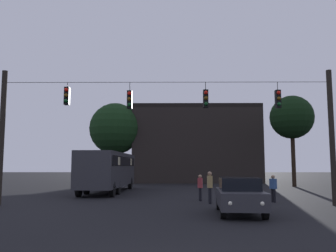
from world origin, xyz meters
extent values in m
plane|color=black|center=(0.00, 24.50, 0.00)|extent=(168.00, 168.00, 0.00)
cylinder|color=black|center=(-8.66, 11.99, 3.55)|extent=(0.28, 0.28, 7.09)
cylinder|color=black|center=(8.66, 11.99, 3.55)|extent=(0.28, 0.28, 7.09)
cylinder|color=black|center=(0.00, 11.99, 6.45)|extent=(17.32, 0.02, 0.02)
cylinder|color=black|center=(-5.28, 11.99, 6.31)|extent=(0.03, 0.03, 0.26)
cube|color=black|center=(-5.28, 11.99, 5.71)|extent=(0.26, 0.32, 0.95)
sphere|color=red|center=(-5.28, 11.81, 6.01)|extent=(0.20, 0.20, 0.20)
sphere|color=#5B3D0C|center=(-5.28, 11.81, 5.71)|extent=(0.20, 0.20, 0.20)
sphere|color=#0C4219|center=(-5.28, 11.81, 5.41)|extent=(0.20, 0.20, 0.20)
cylinder|color=black|center=(-1.94, 11.99, 6.21)|extent=(0.03, 0.03, 0.45)
cube|color=black|center=(-1.94, 11.99, 5.51)|extent=(0.26, 0.32, 0.95)
sphere|color=red|center=(-1.94, 11.81, 5.81)|extent=(0.20, 0.20, 0.20)
sphere|color=#5B3D0C|center=(-1.94, 11.81, 5.51)|extent=(0.20, 0.20, 0.20)
sphere|color=#0C4219|center=(-1.94, 11.81, 5.21)|extent=(0.20, 0.20, 0.20)
cylinder|color=black|center=(2.09, 11.99, 6.23)|extent=(0.03, 0.03, 0.41)
cube|color=black|center=(2.09, 11.99, 5.55)|extent=(0.26, 0.32, 0.95)
sphere|color=red|center=(2.09, 11.81, 5.85)|extent=(0.20, 0.20, 0.20)
sphere|color=#5B3D0C|center=(2.09, 11.81, 5.55)|extent=(0.20, 0.20, 0.20)
sphere|color=#0C4219|center=(2.09, 11.81, 5.25)|extent=(0.20, 0.20, 0.20)
cylinder|color=black|center=(5.92, 11.99, 6.23)|extent=(0.03, 0.03, 0.43)
cube|color=black|center=(5.92, 11.99, 5.53)|extent=(0.26, 0.32, 0.95)
sphere|color=red|center=(5.92, 11.81, 5.83)|extent=(0.20, 0.20, 0.20)
sphere|color=#5B3D0C|center=(5.92, 11.81, 5.53)|extent=(0.20, 0.20, 0.20)
sphere|color=#0C4219|center=(5.92, 11.81, 5.23)|extent=(0.20, 0.20, 0.20)
cube|color=#2D2D33|center=(-4.57, 21.17, 1.75)|extent=(2.82, 11.07, 2.50)
cube|color=black|center=(-4.57, 21.17, 2.36)|extent=(2.84, 10.41, 0.70)
cylinder|color=black|center=(-5.56, 25.17, 0.50)|extent=(0.31, 1.01, 1.00)
cylinder|color=black|center=(-3.34, 25.10, 0.50)|extent=(0.31, 1.01, 1.00)
cylinder|color=black|center=(-5.74, 19.01, 0.50)|extent=(0.31, 1.01, 1.00)
cylinder|color=black|center=(-3.52, 18.94, 0.50)|extent=(0.31, 1.01, 1.00)
cylinder|color=black|center=(-5.80, 17.03, 0.50)|extent=(0.31, 1.01, 1.00)
cylinder|color=black|center=(-3.58, 16.96, 0.50)|extent=(0.31, 1.01, 1.00)
cube|color=beige|center=(-4.47, 24.47, 2.36)|extent=(2.58, 0.88, 0.56)
cube|color=beige|center=(-4.65, 18.43, 2.36)|extent=(2.58, 0.88, 0.56)
cube|color=#2D2D33|center=(3.15, 8.71, 0.66)|extent=(2.13, 4.43, 0.68)
cube|color=black|center=(3.16, 8.85, 1.26)|extent=(1.76, 2.44, 0.52)
cylinder|color=black|center=(3.82, 7.23, 0.32)|extent=(0.27, 0.66, 0.64)
cylinder|color=black|center=(2.25, 7.35, 0.32)|extent=(0.27, 0.66, 0.64)
cylinder|color=black|center=(4.05, 10.06, 0.32)|extent=(0.27, 0.66, 0.64)
cylinder|color=black|center=(2.47, 10.18, 0.32)|extent=(0.27, 0.66, 0.64)
sphere|color=white|center=(3.56, 6.57, 0.66)|extent=(0.18, 0.18, 0.18)
sphere|color=white|center=(2.41, 6.66, 0.66)|extent=(0.18, 0.18, 0.18)
cylinder|color=black|center=(2.33, 12.83, 0.43)|extent=(0.14, 0.14, 0.85)
cylinder|color=black|center=(2.34, 12.67, 0.43)|extent=(0.14, 0.14, 0.85)
cube|color=#997F4C|center=(2.34, 12.75, 1.17)|extent=(0.26, 0.38, 0.64)
sphere|color=#8C6B51|center=(2.34, 12.75, 1.60)|extent=(0.23, 0.23, 0.23)
cylinder|color=black|center=(5.97, 13.43, 0.37)|extent=(0.14, 0.14, 0.74)
cylinder|color=black|center=(5.91, 13.58, 0.37)|extent=(0.14, 0.14, 0.74)
cube|color=#2D4C7F|center=(5.94, 13.50, 1.02)|extent=(0.36, 0.42, 0.56)
sphere|color=#8C6B51|center=(5.94, 13.50, 1.40)|extent=(0.20, 0.20, 0.20)
cylinder|color=black|center=(1.93, 14.27, 0.37)|extent=(0.14, 0.14, 0.75)
cylinder|color=black|center=(1.97, 14.42, 0.37)|extent=(0.14, 0.14, 0.75)
cube|color=maroon|center=(1.95, 14.34, 1.03)|extent=(0.32, 0.41, 0.56)
sphere|color=#8C6B51|center=(1.95, 14.34, 1.41)|extent=(0.20, 0.20, 0.20)
cube|color=black|center=(3.37, 40.02, 4.42)|extent=(15.32, 10.99, 8.84)
cube|color=black|center=(3.37, 40.02, 9.09)|extent=(15.32, 10.99, 0.50)
cylinder|color=#2D2116|center=(-6.40, 35.68, 2.15)|extent=(0.33, 0.33, 4.30)
sphere|color=black|center=(-6.40, 35.68, 6.44)|extent=(6.13, 6.13, 6.13)
cylinder|color=black|center=(12.32, 28.68, 2.67)|extent=(0.40, 0.40, 5.34)
sphere|color=black|center=(12.32, 28.68, 6.85)|extent=(4.31, 4.31, 4.31)
camera|label=1|loc=(0.24, -6.58, 2.02)|focal=38.07mm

